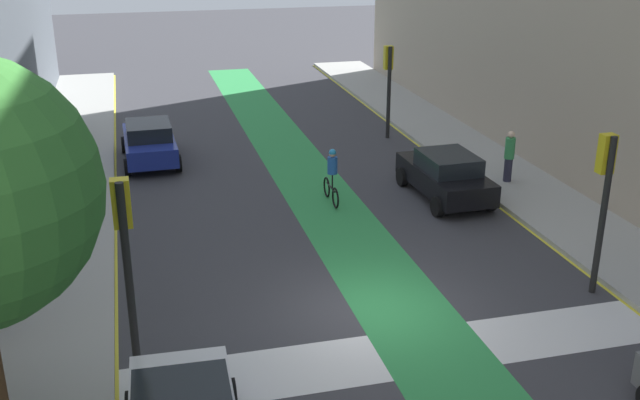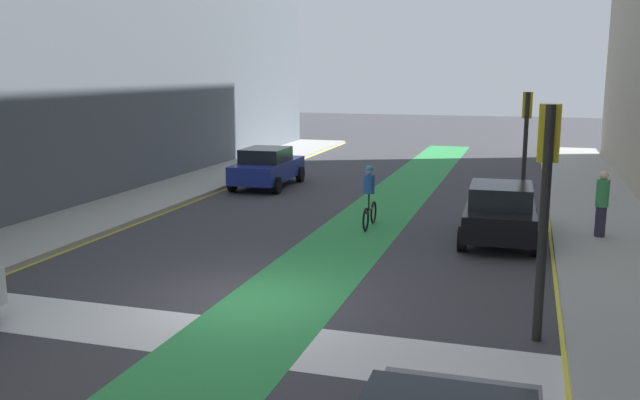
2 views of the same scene
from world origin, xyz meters
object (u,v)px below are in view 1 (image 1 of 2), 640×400
Objects in this scene: cyclist_in_lane at (332,175)px; traffic_signal_far_right at (388,74)px; car_blue_left_far at (149,142)px; car_black_right_far at (445,175)px; traffic_signal_near_right at (604,184)px; pedestrian_sidewalk_right_a at (509,156)px; traffic_signal_near_left at (125,244)px.

traffic_signal_far_right is at bearing 58.11° from cyclist_in_lane.
car_blue_left_far is at bearing -174.16° from traffic_signal_far_right.
car_blue_left_far is 2.29× the size of cyclist_in_lane.
car_black_right_far is (9.25, -6.34, 0.00)m from car_blue_left_far.
traffic_signal_near_right is 2.17× the size of cyclist_in_lane.
car_blue_left_far is 1.00× the size of car_black_right_far.
pedestrian_sidewalk_right_a is (6.34, 0.16, 0.10)m from cyclist_in_lane.
traffic_signal_far_right reaches higher than pedestrian_sidewalk_right_a.
pedestrian_sidewalk_right_a is at bearing 77.56° from traffic_signal_near_right.
pedestrian_sidewalk_right_a is (11.85, -5.71, 0.27)m from car_blue_left_far.
pedestrian_sidewalk_right_a is (2.60, 0.63, 0.27)m from car_black_right_far.
traffic_signal_far_right is 10.01m from car_blue_left_far.
traffic_signal_near_right is 0.95× the size of car_black_right_far.
car_black_right_far is at bearing -7.13° from cyclist_in_lane.
traffic_signal_near_left is at bearing -174.11° from traffic_signal_near_right.
traffic_signal_near_left reaches higher than car_black_right_far.
cyclist_in_lane is 1.04× the size of pedestrian_sidewalk_right_a.
traffic_signal_near_left reaches higher than traffic_signal_near_right.
pedestrian_sidewalk_right_a is at bearing 1.45° from cyclist_in_lane.
traffic_signal_far_right is at bearing 5.84° from car_blue_left_far.
car_black_right_far is at bearing 38.57° from traffic_signal_near_left.
cyclist_in_lane is (6.38, 8.54, -2.03)m from traffic_signal_near_left.
car_blue_left_far and car_black_right_far have the same top height.
traffic_signal_near_left is at bearing -145.64° from pedestrian_sidewalk_right_a.
traffic_signal_far_right reaches higher than cyclist_in_lane.
traffic_signal_near_right reaches higher than pedestrian_sidewalk_right_a.
traffic_signal_near_left reaches higher than pedestrian_sidewalk_right_a.
car_blue_left_far is at bearing 86.53° from traffic_signal_near_left.
cyclist_in_lane is at bearing -121.89° from traffic_signal_far_right.
car_blue_left_far is at bearing 154.27° from pedestrian_sidewalk_right_a.
pedestrian_sidewalk_right_a is at bearing 13.59° from car_black_right_far.
traffic_signal_near_left is 15.54m from pedestrian_sidewalk_right_a.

